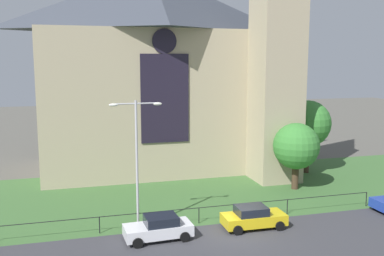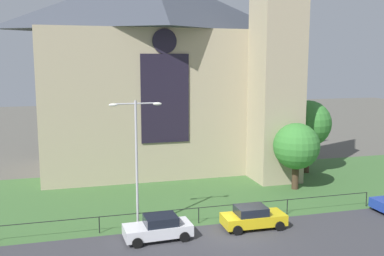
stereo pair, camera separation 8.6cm
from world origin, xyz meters
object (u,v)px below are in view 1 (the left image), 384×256
Objects in this scene: church_building at (161,69)px; tree_right_far at (307,124)px; parked_car_yellow at (253,217)px; streetlamp_near at (137,149)px; parked_car_white at (159,228)px; tree_right_near at (296,146)px.

church_building reaches higher than tree_right_far.
streetlamp_near is at bearing 168.10° from parked_car_yellow.
parked_car_white is at bearing -61.19° from streetlamp_near.
tree_right_near is 15.80m from streetlamp_near.
parked_car_white is at bearing -144.41° from tree_right_far.
church_building is 15.81m from tree_right_near.
church_building reaches higher than tree_right_near.
parked_car_yellow is (-11.03, -12.33, -4.17)m from tree_right_far.
tree_right_near is 0.80× the size of tree_right_far.
tree_right_far is 21.34m from streetlamp_near.
tree_right_near is 6.34m from tree_right_far.
streetlamp_near is (-18.49, -10.64, 0.52)m from tree_right_far.
tree_right_far is 1.72× the size of parked_car_yellow.
tree_right_near is (9.63, -10.73, -6.49)m from church_building.
streetlamp_near reaches higher than tree_right_near.
tree_right_far reaches higher than parked_car_white.
parked_car_white is (-17.47, -12.50, -4.17)m from tree_right_far.
tree_right_far is 21.88m from parked_car_white.
tree_right_near is 10.76m from parked_car_yellow.
tree_right_far reaches higher than tree_right_near.
church_building reaches higher than parked_car_white.
church_building is at bearing 73.16° from streetlamp_near.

